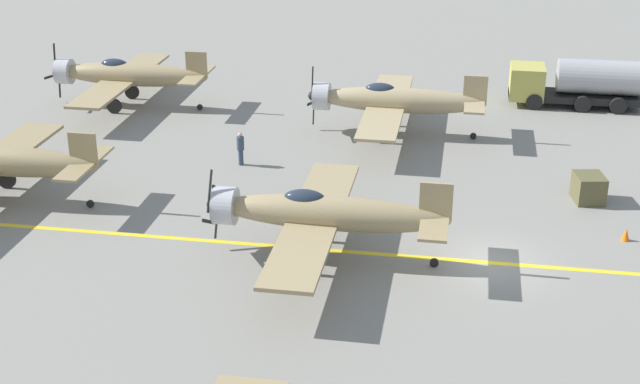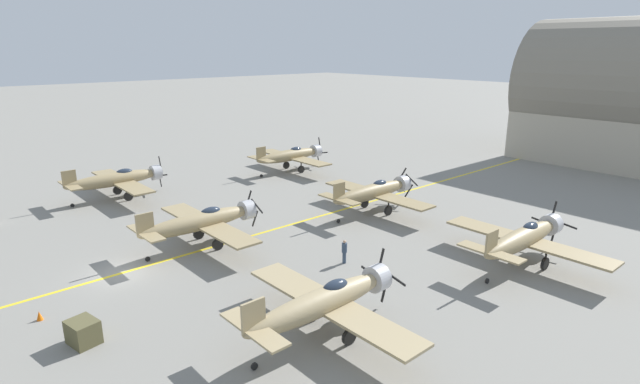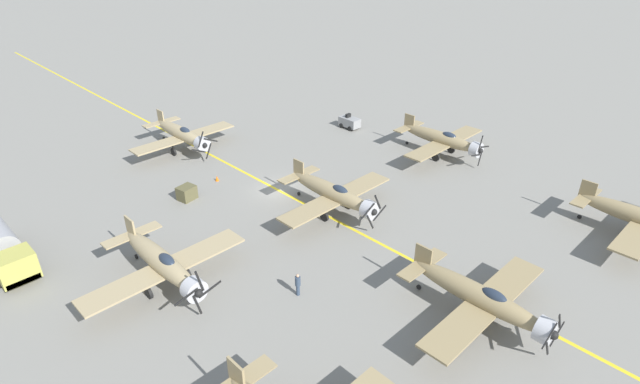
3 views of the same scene
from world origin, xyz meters
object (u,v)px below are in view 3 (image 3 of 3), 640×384
at_px(airplane_mid_center, 334,193).
at_px(tow_tractor, 350,122).
at_px(airplane_mid_right, 163,263).
at_px(airplane_near_center, 182,134).
at_px(ground_crew_walking, 298,284).
at_px(supply_crate_by_tanker, 187,193).
at_px(fuel_tanker, 3,248).
at_px(traffic_cone, 217,178).
at_px(airplane_mid_left, 443,139).
at_px(airplane_far_center, 482,298).

distance_m(airplane_mid_center, tow_tractor, 20.84).
bearing_deg(airplane_mid_right, airplane_mid_center, 173.78).
distance_m(airplane_near_center, ground_crew_walking, 28.22).
height_order(airplane_mid_right, supply_crate_by_tanker, airplane_mid_right).
bearing_deg(airplane_near_center, fuel_tanker, 17.36).
bearing_deg(tow_tractor, airplane_mid_right, 20.07).
xyz_separation_m(fuel_tanker, traffic_cone, (-19.08, -0.55, -1.24)).
bearing_deg(traffic_cone, airplane_near_center, -100.18).
height_order(airplane_mid_left, supply_crate_by_tanker, airplane_mid_left).
distance_m(airplane_far_center, tow_tractor, 34.92).
relative_size(fuel_tanker, tow_tractor, 3.08).
bearing_deg(fuel_tanker, airplane_near_center, -155.65).
bearing_deg(airplane_far_center, airplane_mid_left, -141.80).
height_order(airplane_mid_left, tow_tractor, airplane_mid_left).
bearing_deg(supply_crate_by_tanker, airplane_mid_center, 124.79).
bearing_deg(tow_tractor, traffic_cone, 1.42).
distance_m(airplane_mid_right, supply_crate_by_tanker, 12.72).
bearing_deg(supply_crate_by_tanker, airplane_near_center, -119.59).
bearing_deg(airplane_near_center, supply_crate_by_tanker, 53.41).
relative_size(airplane_mid_center, supply_crate_by_tanker, 7.73).
bearing_deg(ground_crew_walking, airplane_mid_center, -148.42).
bearing_deg(supply_crate_by_tanker, fuel_tanker, -2.35).
bearing_deg(airplane_near_center, airplane_mid_left, 125.64).
xyz_separation_m(fuel_tanker, supply_crate_by_tanker, (-15.00, 0.62, -0.86)).
bearing_deg(airplane_near_center, airplane_far_center, 81.53).
bearing_deg(airplane_mid_center, airplane_near_center, -89.65).
xyz_separation_m(airplane_far_center, fuel_tanker, (19.70, -27.95, -0.50)).
xyz_separation_m(airplane_mid_center, fuel_tanker, (22.87, -11.95, -0.50)).
bearing_deg(supply_crate_by_tanker, traffic_cone, -164.02).
xyz_separation_m(supply_crate_by_tanker, traffic_cone, (-4.08, -1.17, -0.37)).
bearing_deg(airplane_mid_center, airplane_far_center, 73.21).
bearing_deg(airplane_mid_left, airplane_mid_right, 8.71).
relative_size(airplane_far_center, ground_crew_walking, 6.82).
bearing_deg(airplane_far_center, ground_crew_walking, -57.78).
distance_m(airplane_mid_right, tow_tractor, 33.96).
distance_m(airplane_mid_center, fuel_tanker, 25.81).
distance_m(airplane_far_center, ground_crew_walking, 12.02).
bearing_deg(airplane_near_center, traffic_cone, 72.83).
height_order(airplane_far_center, supply_crate_by_tanker, airplane_far_center).
relative_size(airplane_mid_center, fuel_tanker, 1.50).
relative_size(tow_tractor, traffic_cone, 4.73).
distance_m(fuel_tanker, traffic_cone, 19.13).
height_order(airplane_mid_center, traffic_cone, airplane_mid_center).
bearing_deg(fuel_tanker, airplane_far_center, 125.18).
relative_size(airplane_mid_left, fuel_tanker, 1.50).
distance_m(airplane_near_center, supply_crate_by_tanker, 11.54).
relative_size(supply_crate_by_tanker, traffic_cone, 2.82).
relative_size(airplane_far_center, traffic_cone, 21.82).
bearing_deg(fuel_tanker, tow_tractor, -178.46).
bearing_deg(airplane_near_center, tow_tractor, 148.79).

